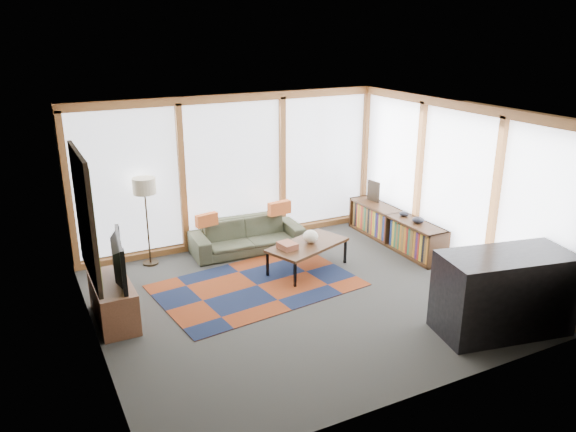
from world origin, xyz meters
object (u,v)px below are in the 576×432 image
sofa (247,236)px  tv_console (113,302)px  coffee_table (307,257)px  bar_counter (504,293)px  television (113,260)px  floor_lamp (147,222)px  bookshelf (395,229)px

sofa → tv_console: (-2.48, -1.43, 0.00)m
coffee_table → tv_console: size_ratio=1.18×
bar_counter → tv_console: bearing=161.8°
coffee_table → tv_console: (-3.02, -0.29, 0.06)m
television → bar_counter: bearing=-112.9°
floor_lamp → bookshelf: 4.20m
floor_lamp → television: size_ratio=1.40×
bookshelf → bar_counter: bearing=-101.5°
bookshelf → television: television is taller
tv_console → coffee_table: bearing=5.4°
coffee_table → bookshelf: 1.90m
bookshelf → tv_console: bookshelf is taller
coffee_table → television: (-2.97, -0.27, 0.63)m
television → tv_console: bearing=120.8°
coffee_table → tv_console: bearing=-174.6°
tv_console → bar_counter: (4.30, -2.44, 0.24)m
tv_console → sofa: bearing=29.9°
sofa → bookshelf: 2.58m
bookshelf → bar_counter: 3.05m
floor_lamp → tv_console: 1.89m
bookshelf → television: 4.91m
tv_console → television: television is taller
sofa → television: 2.86m
sofa → bar_counter: size_ratio=1.15×
coffee_table → tv_console: 3.03m
sofa → floor_lamp: 1.68m
television → coffee_table: bearing=-77.7°
sofa → bar_counter: 4.28m
bookshelf → television: (-4.85, -0.52, 0.56)m
bookshelf → bar_counter: bar_counter is taller
sofa → coffee_table: bearing=-61.6°
television → bar_counter: size_ratio=0.63×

